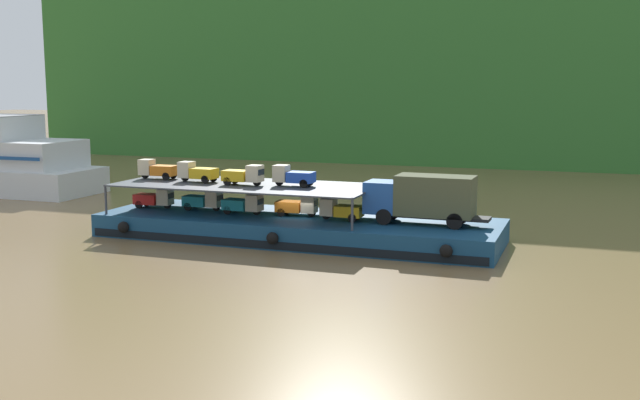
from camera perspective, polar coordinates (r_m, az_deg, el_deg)
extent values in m
plane|color=brown|center=(50.79, -1.70, -2.92)|extent=(400.00, 400.00, 0.00)
cube|color=#33702D|center=(107.70, 10.21, 12.33)|extent=(116.65, 25.28, 34.58)
cube|color=navy|center=(50.65, -1.71, -2.09)|extent=(26.75, 7.93, 1.50)
cube|color=black|center=(47.11, -3.48, -3.42)|extent=(26.21, 0.06, 0.50)
sphere|color=black|center=(51.93, -14.50, -1.98)|extent=(0.75, 0.75, 0.75)
sphere|color=black|center=(46.82, -3.58, -2.87)|extent=(0.75, 0.75, 0.75)
sphere|color=black|center=(43.78, 9.41, -3.79)|extent=(0.75, 0.75, 0.75)
cube|color=#1E4C99|center=(48.62, 4.70, 0.24)|extent=(2.04, 2.22, 2.00)
cube|color=#192833|center=(48.86, 3.54, 0.71)|extent=(0.09, 1.84, 0.60)
cube|color=#474C33|center=(47.76, 8.62, 0.32)|extent=(4.84, 2.38, 2.50)
cube|color=black|center=(47.97, 8.59, -1.21)|extent=(6.82, 1.50, 0.20)
cylinder|color=black|center=(49.64, 5.45, -0.88)|extent=(1.00, 0.30, 1.00)
cylinder|color=black|center=(47.72, 4.81, -1.26)|extent=(1.00, 0.30, 1.00)
cylinder|color=black|center=(48.68, 10.49, -1.18)|extent=(1.00, 0.30, 1.00)
cylinder|color=black|center=(46.72, 10.05, -1.58)|extent=(1.00, 0.30, 1.00)
cylinder|color=#383D47|center=(52.11, 4.71, 0.14)|extent=(0.16, 0.16, 2.00)
cylinder|color=#383D47|center=(45.49, 2.42, -1.09)|extent=(0.16, 0.16, 2.00)
cylinder|color=#383D47|center=(59.00, -11.82, 0.99)|extent=(0.16, 0.16, 2.00)
cylinder|color=#383D47|center=(53.25, -15.74, 0.03)|extent=(0.16, 0.16, 2.00)
cube|color=#383D47|center=(51.71, -5.64, 1.13)|extent=(17.55, 7.13, 0.10)
cube|color=red|center=(55.42, -12.78, 0.08)|extent=(1.76, 1.29, 0.70)
cube|color=beige|center=(54.72, -11.51, 0.23)|extent=(0.95, 1.05, 1.10)
cube|color=#19232D|center=(54.48, -11.08, 0.32)|extent=(0.09, 0.85, 0.38)
cylinder|color=black|center=(54.73, -11.36, -0.35)|extent=(0.57, 0.17, 0.56)
cylinder|color=black|center=(55.21, -13.40, -0.34)|extent=(0.57, 0.17, 0.56)
cylinder|color=black|center=(56.12, -12.86, -0.18)|extent=(0.57, 0.17, 0.56)
cube|color=teal|center=(53.89, -9.22, -0.05)|extent=(1.72, 1.24, 0.70)
cube|color=beige|center=(53.18, -7.92, 0.08)|extent=(0.92, 1.02, 1.10)
cube|color=#19232D|center=(52.94, -7.48, 0.17)|extent=(0.06, 0.85, 0.38)
cylinder|color=black|center=(53.19, -7.77, -0.52)|extent=(0.56, 0.15, 0.56)
cylinder|color=black|center=(53.70, -9.87, -0.48)|extent=(0.56, 0.15, 0.56)
cylinder|color=black|center=(54.60, -9.30, -0.31)|extent=(0.56, 0.15, 0.56)
cube|color=teal|center=(51.91, -6.28, -0.33)|extent=(1.77, 1.30, 0.70)
cube|color=beige|center=(51.21, -4.92, -0.20)|extent=(0.96, 1.05, 1.10)
cube|color=#19232D|center=(50.98, -4.46, -0.11)|extent=(0.09, 0.85, 0.38)
cylinder|color=black|center=(51.23, -4.77, -0.82)|extent=(0.57, 0.17, 0.56)
cylinder|color=black|center=(51.71, -6.95, -0.77)|extent=(0.57, 0.17, 0.56)
cylinder|color=black|center=(52.62, -6.37, -0.59)|extent=(0.57, 0.17, 0.56)
cube|color=orange|center=(50.83, -2.30, -0.47)|extent=(1.75, 1.27, 0.70)
cube|color=beige|center=(50.34, -0.80, -0.33)|extent=(0.94, 1.04, 1.10)
cube|color=#19232D|center=(50.18, -0.29, -0.23)|extent=(0.07, 0.85, 0.38)
cylinder|color=black|center=(50.39, -0.63, -0.95)|extent=(0.57, 0.16, 0.56)
cylinder|color=black|center=(50.53, -2.92, -0.93)|extent=(0.57, 0.16, 0.56)
cylinder|color=black|center=(51.51, -2.52, -0.75)|extent=(0.57, 0.16, 0.56)
cube|color=gold|center=(48.91, 2.18, -0.83)|extent=(1.71, 1.22, 0.70)
cube|color=beige|center=(49.33, 0.64, -0.51)|extent=(0.91, 1.01, 1.10)
cube|color=#19232D|center=(49.47, 0.13, -0.36)|extent=(0.05, 0.85, 0.38)
cylinder|color=black|center=(49.47, 0.47, -1.13)|extent=(0.56, 0.15, 0.56)
cylinder|color=black|center=(49.35, 2.81, -1.17)|extent=(0.56, 0.15, 0.56)
cylinder|color=black|center=(48.35, 2.43, -1.37)|extent=(0.56, 0.15, 0.56)
cube|color=orange|center=(55.20, -11.56, 2.18)|extent=(1.76, 1.28, 0.70)
cube|color=beige|center=(55.86, -12.84, 2.42)|extent=(0.95, 1.04, 1.10)
cube|color=#19232D|center=(56.08, -13.26, 2.55)|extent=(0.08, 0.85, 0.38)
cylinder|color=black|center=(55.99, -12.95, 1.87)|extent=(0.57, 0.17, 0.56)
cylinder|color=black|center=(55.52, -10.93, 1.87)|extent=(0.57, 0.17, 0.56)
cylinder|color=black|center=(54.59, -11.45, 1.74)|extent=(0.57, 0.17, 0.56)
cube|color=gold|center=(52.95, -8.67, 1.99)|extent=(1.76, 1.29, 0.70)
cube|color=beige|center=(53.67, -9.95, 2.26)|extent=(0.95, 1.05, 1.10)
cube|color=#19232D|center=(53.91, -10.38, 2.40)|extent=(0.09, 0.85, 0.38)
cylinder|color=black|center=(53.81, -10.07, 1.69)|extent=(0.57, 0.17, 0.56)
cylinder|color=black|center=(53.23, -8.00, 1.66)|extent=(0.57, 0.17, 0.56)
cylinder|color=black|center=(52.33, -8.59, 1.53)|extent=(0.57, 0.17, 0.56)
cube|color=gold|center=(51.38, -6.29, 1.83)|extent=(1.75, 1.27, 0.70)
cube|color=beige|center=(50.71, -4.90, 1.99)|extent=(0.94, 1.04, 1.10)
cube|color=#19232D|center=(50.49, -4.42, 2.09)|extent=(0.07, 0.85, 0.38)
cylinder|color=black|center=(50.71, -4.74, 1.37)|extent=(0.57, 0.16, 0.56)
cylinder|color=black|center=(51.15, -6.96, 1.40)|extent=(0.57, 0.16, 0.56)
cylinder|color=black|center=(52.08, -6.39, 1.53)|extent=(0.57, 0.16, 0.56)
cube|color=#1E47B7|center=(50.17, -1.44, 1.72)|extent=(1.71, 1.21, 0.70)
cube|color=beige|center=(50.68, -2.91, 2.01)|extent=(0.90, 1.00, 1.10)
cube|color=#19232D|center=(50.85, -3.40, 2.15)|extent=(0.04, 0.85, 0.38)
cylinder|color=black|center=(50.80, -3.06, 1.40)|extent=(0.56, 0.14, 0.56)
cylinder|color=black|center=(50.56, -0.79, 1.37)|extent=(0.56, 0.14, 0.56)
cylinder|color=black|center=(49.58, -1.23, 1.23)|extent=(0.56, 0.14, 0.56)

